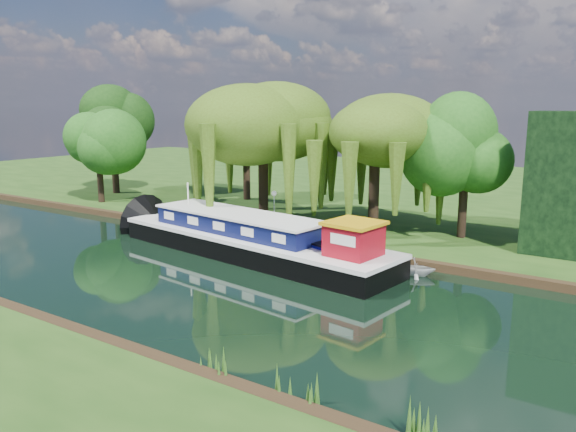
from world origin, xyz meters
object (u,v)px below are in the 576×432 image
Objects in this scene: narrowboat at (304,253)px; red_dinghy at (166,231)px; dutch_barge at (252,240)px; white_cruiser at (416,275)px.

narrowboat is 3.88× the size of red_dinghy.
dutch_barge is 6.43× the size of red_dinghy.
dutch_barge is at bearing 84.00° from white_cruiser.
narrowboat is at bearing 86.22° from white_cruiser.
dutch_barge is 9.41m from red_dinghy.
white_cruiser is at bearing 17.56° from dutch_barge.
dutch_barge is at bearing -105.60° from red_dinghy.
dutch_barge is 1.66× the size of narrowboat.
white_cruiser is at bearing -94.40° from red_dinghy.
narrowboat is 5.87× the size of white_cruiser.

